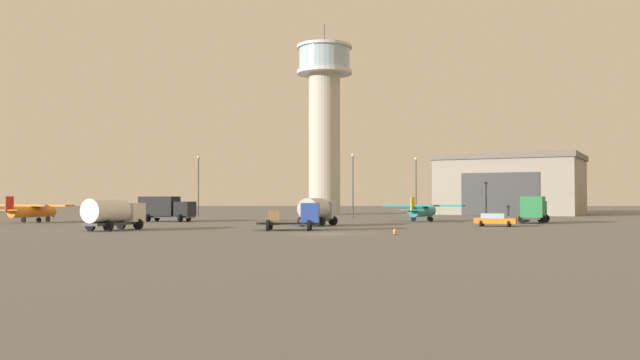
{
  "coord_description": "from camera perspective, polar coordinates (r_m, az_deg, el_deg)",
  "views": [
    {
      "loc": [
        1.6,
        -54.86,
        2.94
      ],
      "look_at": [
        -0.94,
        19.06,
        4.96
      ],
      "focal_mm": 37.38,
      "sensor_mm": 36.0,
      "label": 1
    }
  ],
  "objects": [
    {
      "name": "ground_plane",
      "position": [
        54.96,
        0.3,
        -4.63
      ],
      "size": [
        400.0,
        400.0,
        0.0
      ],
      "primitive_type": "plane",
      "color": "#60605E"
    },
    {
      "name": "car_orange",
      "position": [
        71.61,
        14.74,
        -3.28
      ],
      "size": [
        4.55,
        3.14,
        1.37
      ],
      "rotation": [
        0.0,
        0.0,
        5.93
      ],
      "color": "orange",
      "rests_on": "ground_plane"
    },
    {
      "name": "truck_fuel_tanker_white",
      "position": [
        63.57,
        -17.31,
        -2.69
      ],
      "size": [
        4.44,
        6.57,
        2.9
      ],
      "rotation": [
        0.0,
        0.0,
        1.19
      ],
      "color": "#38383D",
      "rests_on": "ground_plane"
    },
    {
      "name": "airplane_teal",
      "position": [
        84.57,
        8.75,
        -2.57
      ],
      "size": [
        9.95,
        7.95,
        3.07
      ],
      "rotation": [
        0.0,
        0.0,
        1.1
      ],
      "color": "teal",
      "rests_on": "ground_plane"
    },
    {
      "name": "traffic_cone_near_left",
      "position": [
        53.96,
        6.41,
        -4.37
      ],
      "size": [
        0.36,
        0.36,
        0.58
      ],
      "color": "black",
      "rests_on": "ground_plane"
    },
    {
      "name": "truck_box_green",
      "position": [
        82.24,
        17.83,
        -2.34
      ],
      "size": [
        4.49,
        6.28,
        3.14
      ],
      "rotation": [
        0.0,
        0.0,
        1.19
      ],
      "color": "#38383D",
      "rests_on": "ground_plane"
    },
    {
      "name": "truck_flatbed_blue",
      "position": [
        60.97,
        -1.91,
        -3.19
      ],
      "size": [
        5.69,
        3.25,
        2.5
      ],
      "rotation": [
        0.0,
        0.0,
        6.27
      ],
      "color": "#38383D",
      "rests_on": "ground_plane"
    },
    {
      "name": "airplane_orange",
      "position": [
        87.49,
        -23.44,
        -2.4
      ],
      "size": [
        10.6,
        8.34,
        3.16
      ],
      "rotation": [
        0.0,
        0.0,
        1.25
      ],
      "color": "orange",
      "rests_on": "ground_plane"
    },
    {
      "name": "hangar",
      "position": [
        126.23,
        16.05,
        -0.4
      ],
      "size": [
        30.54,
        28.18,
        10.73
      ],
      "rotation": [
        0.0,
        0.0,
        -2.02
      ],
      "color": "gray",
      "rests_on": "ground_plane"
    },
    {
      "name": "light_post_west",
      "position": [
        98.67,
        2.83,
        -0.0
      ],
      "size": [
        0.44,
        0.44,
        9.56
      ],
      "color": "#38383D",
      "rests_on": "ground_plane"
    },
    {
      "name": "truck_box_black",
      "position": [
        85.99,
        -13.08,
        -2.33
      ],
      "size": [
        7.17,
        4.26,
        3.15
      ],
      "rotation": [
        0.0,
        0.0,
        6.06
      ],
      "color": "#38383D",
      "rests_on": "ground_plane"
    },
    {
      "name": "light_post_east",
      "position": [
        108.45,
        8.22,
        -0.14
      ],
      "size": [
        0.44,
        0.44,
        9.54
      ],
      "color": "#38383D",
      "rests_on": "ground_plane"
    },
    {
      "name": "truck_fuel_tanker_silver",
      "position": [
        70.54,
        -0.26,
        -2.62
      ],
      "size": [
        4.23,
        6.27,
        2.94
      ],
      "rotation": [
        0.0,
        0.0,
        1.24
      ],
      "color": "#38383D",
      "rests_on": "ground_plane"
    },
    {
      "name": "light_post_north",
      "position": [
        107.95,
        -10.37,
        -0.07
      ],
      "size": [
        0.44,
        0.44,
        9.73
      ],
      "color": "#38383D",
      "rests_on": "ground_plane"
    },
    {
      "name": "control_tower",
      "position": [
        122.53,
        0.39,
        5.7
      ],
      "size": [
        10.15,
        10.15,
        34.96
      ],
      "color": "#B2AD9E",
      "rests_on": "ground_plane"
    }
  ]
}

